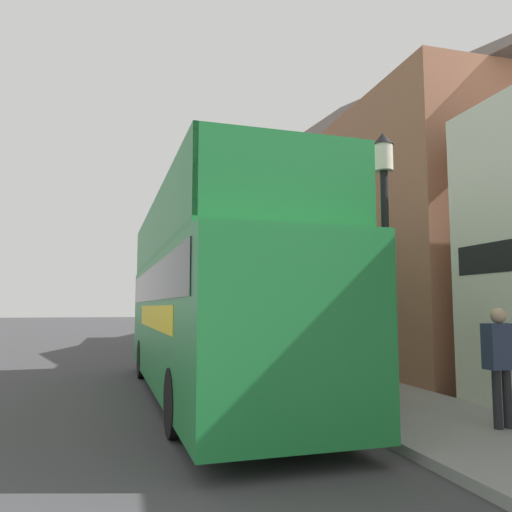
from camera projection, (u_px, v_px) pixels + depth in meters
ground_plane at (76, 350)px, 22.07m from camera, size 144.00×144.00×0.00m
sidewalk at (242, 351)px, 20.97m from camera, size 2.83×108.00×0.14m
brick_terrace_rear at (343, 226)px, 22.05m from camera, size 6.00×21.44×10.93m
tour_bus at (207, 309)px, 10.92m from camera, size 2.81×10.79×4.15m
parked_car_ahead_of_bus at (188, 339)px, 18.81m from camera, size 1.85×4.42×1.46m
pedestrian_second at (500, 355)px, 7.42m from camera, size 0.46×0.25×1.77m
pedestrian_third at (380, 346)px, 9.72m from camera, size 0.45×0.25×1.70m
lamp_post_nearest at (385, 218)px, 8.37m from camera, size 0.35×0.35×4.74m
lamp_post_second at (254, 253)px, 15.49m from camera, size 0.35×0.35×5.04m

